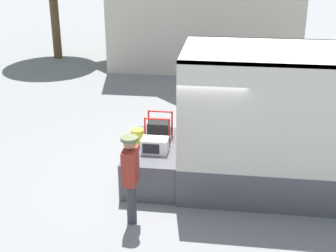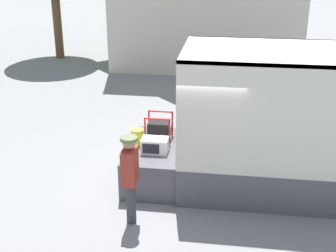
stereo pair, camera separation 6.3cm
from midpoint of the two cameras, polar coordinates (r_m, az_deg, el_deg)
ground_plane at (r=10.29m, az=1.86°, el=-6.60°), size 160.00×160.00×0.00m
tailgate_deck at (r=10.17m, az=-1.34°, el=-4.43°), size 1.15×2.10×0.79m
microwave at (r=9.64m, az=-1.43°, el=-2.38°), size 0.54×0.37×0.31m
portable_generator at (r=10.23m, az=-0.84°, el=-0.47°), size 0.56×0.50×0.58m
orange_bucket at (r=10.02m, az=-3.60°, el=-1.31°), size 0.27×0.27×0.35m
worker_person at (r=8.39m, az=-4.45°, el=-5.52°), size 0.31×0.44×1.72m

